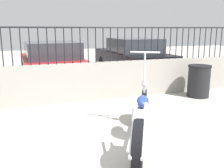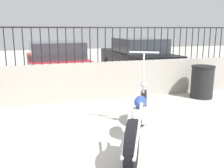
# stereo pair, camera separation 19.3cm
# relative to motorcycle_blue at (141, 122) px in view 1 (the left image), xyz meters

# --- Properties ---
(ground_plane) EXTENTS (40.00, 40.00, 0.00)m
(ground_plane) POSITION_rel_motorcycle_blue_xyz_m (-0.80, -0.36, -0.40)
(ground_plane) COLOR #ADA89E
(low_wall) EXTENTS (10.97, 0.18, 0.97)m
(low_wall) POSITION_rel_motorcycle_blue_xyz_m (-0.80, 2.79, 0.09)
(low_wall) COLOR #9E998E
(low_wall) RESTS_ON ground_plane
(fence_railing) EXTENTS (10.97, 0.04, 0.88)m
(fence_railing) POSITION_rel_motorcycle_blue_xyz_m (-0.80, 2.79, 1.15)
(fence_railing) COLOR black
(fence_railing) RESTS_ON low_wall
(motorcycle_blue) EXTENTS (1.28, 2.13, 1.42)m
(motorcycle_blue) POSITION_rel_motorcycle_blue_xyz_m (0.00, 0.00, 0.00)
(motorcycle_blue) COLOR black
(motorcycle_blue) RESTS_ON ground_plane
(trash_bin) EXTENTS (0.61, 0.61, 0.86)m
(trash_bin) POSITION_rel_motorcycle_blue_xyz_m (2.77, 2.13, 0.03)
(trash_bin) COLOR black
(trash_bin) RESTS_ON ground_plane
(car_red) EXTENTS (1.96, 4.06, 1.40)m
(car_red) POSITION_rel_motorcycle_blue_xyz_m (-0.76, 5.20, 0.30)
(car_red) COLOR black
(car_red) RESTS_ON ground_plane
(car_black) EXTENTS (1.75, 4.31, 1.45)m
(car_black) POSITION_rel_motorcycle_blue_xyz_m (2.38, 5.67, 0.32)
(car_black) COLOR black
(car_black) RESTS_ON ground_plane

